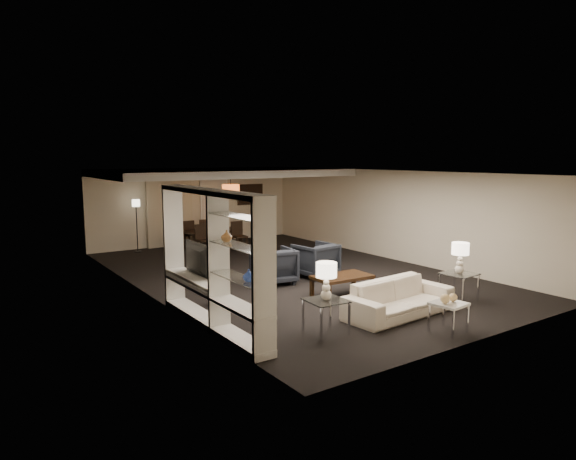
% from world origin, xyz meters
% --- Properties ---
extents(floor, '(11.00, 11.00, 0.00)m').
position_xyz_m(floor, '(0.00, 0.00, 0.00)').
color(floor, black).
rests_on(floor, ground).
extents(ceiling, '(7.00, 11.00, 0.02)m').
position_xyz_m(ceiling, '(0.00, 0.00, 2.50)').
color(ceiling, silver).
rests_on(ceiling, ground).
extents(wall_back, '(7.00, 0.02, 2.50)m').
position_xyz_m(wall_back, '(0.00, 5.50, 1.25)').
color(wall_back, beige).
rests_on(wall_back, ground).
extents(wall_front, '(7.00, 0.02, 2.50)m').
position_xyz_m(wall_front, '(0.00, -5.50, 1.25)').
color(wall_front, beige).
rests_on(wall_front, ground).
extents(wall_left, '(0.02, 11.00, 2.50)m').
position_xyz_m(wall_left, '(-3.50, 0.00, 1.25)').
color(wall_left, beige).
rests_on(wall_left, ground).
extents(wall_right, '(0.02, 11.00, 2.50)m').
position_xyz_m(wall_right, '(3.50, 0.00, 1.25)').
color(wall_right, beige).
rests_on(wall_right, ground).
extents(ceiling_soffit, '(7.00, 4.00, 0.20)m').
position_xyz_m(ceiling_soffit, '(0.00, 3.50, 2.40)').
color(ceiling_soffit, silver).
rests_on(ceiling_soffit, ceiling).
extents(curtains, '(1.50, 0.12, 2.40)m').
position_xyz_m(curtains, '(-0.90, 5.42, 1.20)').
color(curtains, beige).
rests_on(curtains, wall_back).
extents(door, '(0.90, 0.05, 2.10)m').
position_xyz_m(door, '(0.70, 5.47, 1.05)').
color(door, silver).
rests_on(door, wall_back).
extents(painting, '(0.95, 0.04, 0.65)m').
position_xyz_m(painting, '(2.10, 5.46, 1.55)').
color(painting, '#142D38').
rests_on(painting, wall_back).
extents(media_unit, '(0.38, 3.40, 2.35)m').
position_xyz_m(media_unit, '(-3.31, -2.60, 1.18)').
color(media_unit, white).
rests_on(media_unit, wall_left).
extents(pendant_light, '(0.52, 0.52, 0.24)m').
position_xyz_m(pendant_light, '(0.30, 3.50, 1.92)').
color(pendant_light, '#D8591E').
rests_on(pendant_light, ceiling_soffit).
extents(sofa, '(2.25, 1.01, 0.64)m').
position_xyz_m(sofa, '(-0.19, -3.87, 0.32)').
color(sofa, beige).
rests_on(sofa, floor).
extents(coffee_table, '(1.24, 0.76, 0.43)m').
position_xyz_m(coffee_table, '(-0.19, -2.27, 0.22)').
color(coffee_table, black).
rests_on(coffee_table, floor).
extents(armchair_left, '(0.99, 1.01, 0.82)m').
position_xyz_m(armchair_left, '(-0.79, -0.57, 0.41)').
color(armchair_left, black).
rests_on(armchair_left, floor).
extents(armchair_right, '(0.96, 0.98, 0.82)m').
position_xyz_m(armchair_right, '(0.41, -0.57, 0.41)').
color(armchair_right, black).
rests_on(armchair_right, floor).
extents(side_table_left, '(0.65, 0.65, 0.56)m').
position_xyz_m(side_table_left, '(-1.89, -3.87, 0.28)').
color(side_table_left, white).
rests_on(side_table_left, floor).
extents(side_table_right, '(0.66, 0.66, 0.56)m').
position_xyz_m(side_table_right, '(1.51, -3.87, 0.28)').
color(side_table_right, silver).
rests_on(side_table_right, floor).
extents(table_lamp_left, '(0.36, 0.36, 0.62)m').
position_xyz_m(table_lamp_left, '(-1.89, -3.87, 0.87)').
color(table_lamp_left, white).
rests_on(table_lamp_left, side_table_left).
extents(table_lamp_right, '(0.37, 0.37, 0.62)m').
position_xyz_m(table_lamp_right, '(1.51, -3.87, 0.87)').
color(table_lamp_right, '#F1E2CB').
rests_on(table_lamp_right, side_table_right).
extents(marble_table, '(0.56, 0.56, 0.50)m').
position_xyz_m(marble_table, '(-0.19, -4.97, 0.25)').
color(marble_table, silver).
rests_on(marble_table, floor).
extents(gold_gourd_a, '(0.16, 0.16, 0.16)m').
position_xyz_m(gold_gourd_a, '(-0.29, -4.97, 0.58)').
color(gold_gourd_a, '#DFB876').
rests_on(gold_gourd_a, marble_table).
extents(gold_gourd_b, '(0.14, 0.14, 0.14)m').
position_xyz_m(gold_gourd_b, '(-0.09, -4.97, 0.57)').
color(gold_gourd_b, '#E0B776').
rests_on(gold_gourd_b, marble_table).
extents(television, '(1.02, 0.13, 0.59)m').
position_xyz_m(television, '(-3.28, -1.78, 1.04)').
color(television, black).
rests_on(television, media_unit).
extents(vase_blue, '(0.18, 0.18, 0.19)m').
position_xyz_m(vase_blue, '(-3.31, -3.83, 1.15)').
color(vase_blue, '#223B94').
rests_on(vase_blue, media_unit).
extents(vase_amber, '(0.17, 0.17, 0.18)m').
position_xyz_m(vase_amber, '(-3.31, -3.15, 1.65)').
color(vase_amber, '#AD7139').
rests_on(vase_amber, media_unit).
extents(floor_speaker, '(0.15, 0.15, 1.03)m').
position_xyz_m(floor_speaker, '(-2.72, -1.36, 0.52)').
color(floor_speaker, black).
rests_on(floor_speaker, floor).
extents(dining_table, '(1.71, 0.96, 0.60)m').
position_xyz_m(dining_table, '(-0.00, 4.19, 0.30)').
color(dining_table, black).
rests_on(dining_table, floor).
extents(chair_nl, '(0.43, 0.43, 0.89)m').
position_xyz_m(chair_nl, '(-0.60, 3.54, 0.44)').
color(chair_nl, black).
rests_on(chair_nl, floor).
extents(chair_nm, '(0.42, 0.42, 0.89)m').
position_xyz_m(chair_nm, '(-0.00, 3.54, 0.44)').
color(chair_nm, black).
rests_on(chair_nm, floor).
extents(chair_nr, '(0.42, 0.42, 0.89)m').
position_xyz_m(chair_nr, '(0.60, 3.54, 0.44)').
color(chair_nr, black).
rests_on(chair_nr, floor).
extents(chair_fl, '(0.41, 0.41, 0.89)m').
position_xyz_m(chair_fl, '(-0.60, 4.84, 0.44)').
color(chair_fl, black).
rests_on(chair_fl, floor).
extents(chair_fm, '(0.45, 0.45, 0.89)m').
position_xyz_m(chair_fm, '(-0.00, 4.84, 0.44)').
color(chair_fm, black).
rests_on(chair_fm, floor).
extents(chair_fr, '(0.44, 0.44, 0.89)m').
position_xyz_m(chair_fr, '(0.60, 4.84, 0.44)').
color(chair_fr, black).
rests_on(chair_fr, floor).
extents(floor_lamp, '(0.26, 0.26, 1.59)m').
position_xyz_m(floor_lamp, '(-2.10, 5.05, 0.80)').
color(floor_lamp, black).
rests_on(floor_lamp, floor).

